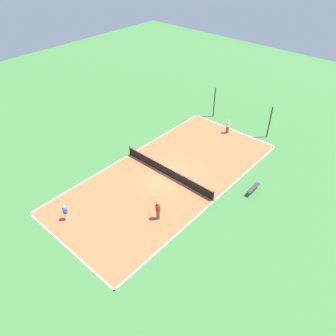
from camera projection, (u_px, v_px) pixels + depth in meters
ground_plane at (168, 176)px, 29.53m from camera, size 80.00×80.00×0.00m
court_surface at (168, 176)px, 29.52m from camera, size 10.19×21.69×0.02m
tennis_net at (168, 171)px, 29.21m from camera, size 9.99×0.10×0.98m
bench at (253, 188)px, 27.60m from camera, size 0.36×1.73×0.45m
player_near_blue at (65, 212)px, 24.78m from camera, size 0.41×0.41×1.42m
player_coach_red at (158, 210)px, 24.75m from camera, size 0.97×0.75×1.65m
player_near_white at (228, 126)px, 34.88m from camera, size 0.46×0.46×1.56m
tennis_ball_midcourt at (166, 233)px, 24.08m from camera, size 0.07×0.07×0.07m
tennis_ball_right_alley at (133, 163)px, 30.98m from camera, size 0.07×0.07×0.07m
tennis_ball_far_baseline at (159, 155)px, 32.04m from camera, size 0.07×0.07×0.07m
tennis_ball_left_sideline at (138, 211)px, 25.94m from camera, size 0.07×0.07×0.07m
fence_post_back_left at (214, 102)px, 37.35m from camera, size 0.12×0.12×3.52m
fence_post_back_right at (270, 122)px, 33.71m from camera, size 0.12×0.12×3.52m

